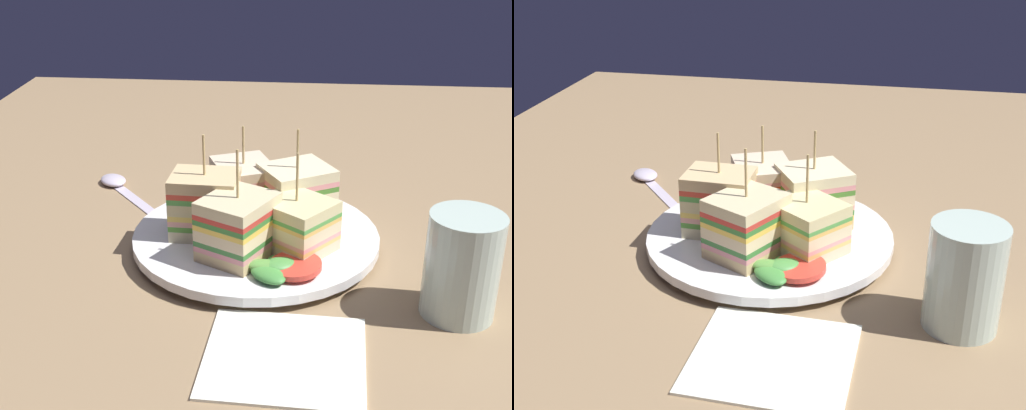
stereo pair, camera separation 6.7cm
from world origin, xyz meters
The scene contains 12 objects.
ground_plane centered at (0.00, 0.00, -0.90)cm, with size 129.53×95.58×1.80cm, color #957855.
plate centered at (0.00, 0.00, 1.02)cm, with size 24.26×24.26×1.68cm.
sandwich_wedge_0 centered at (-4.71, 1.19, 4.59)cm, with size 8.30×7.87×10.41cm.
sandwich_wedge_1 centered at (-2.79, -3.96, 4.12)cm, with size 8.29×8.47×9.53cm.
sandwich_wedge_2 centered at (3.04, -3.79, 4.61)cm, with size 8.13×8.44×9.82cm.
sandwich_wedge_3 centered at (4.56, 1.68, 4.42)cm, with size 8.16×7.68×9.47cm.
sandwich_wedge_4 centered at (-0.52, 4.83, 4.77)cm, with size 5.28×6.67×10.21cm.
chip_pile centered at (-0.78, 1.32, 2.90)cm, with size 5.77×6.48×2.58cm.
salad_garnish centered at (-7.67, -2.78, 2.25)cm, with size 6.28×6.85×1.42cm.
spoon centered at (13.66, 17.75, 0.42)cm, with size 11.65×10.23×1.00cm.
napkin centered at (-17.67, -3.78, 0.25)cm, with size 11.49×12.28×0.50cm, color white.
drinking_glass centered at (-10.13, -17.86, 3.85)cm, with size 6.16×6.16×9.08cm.
Camera 1 is at (-61.17, -5.49, 32.74)cm, focal length 48.86 mm.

